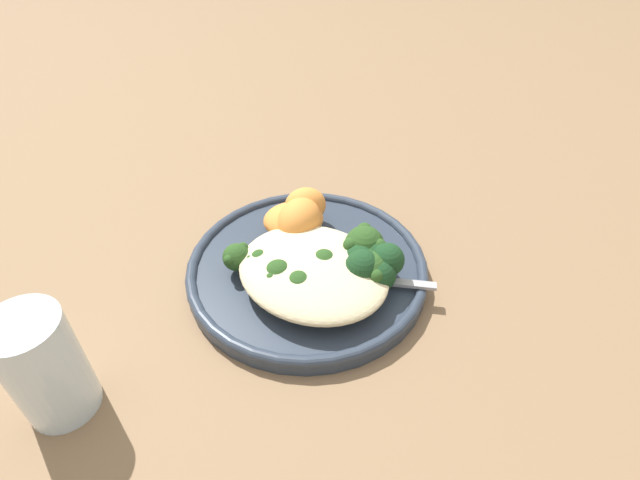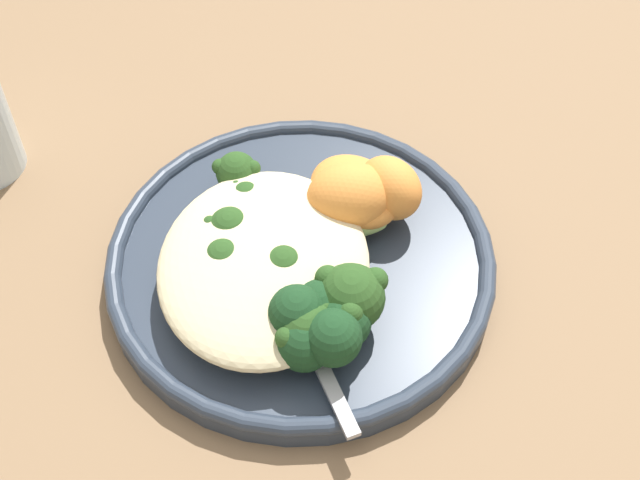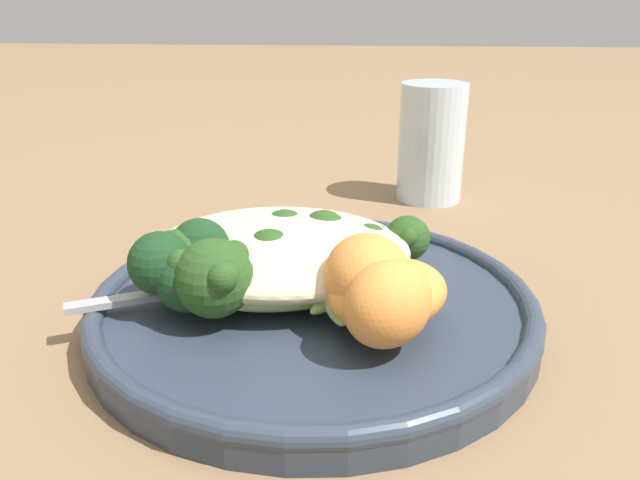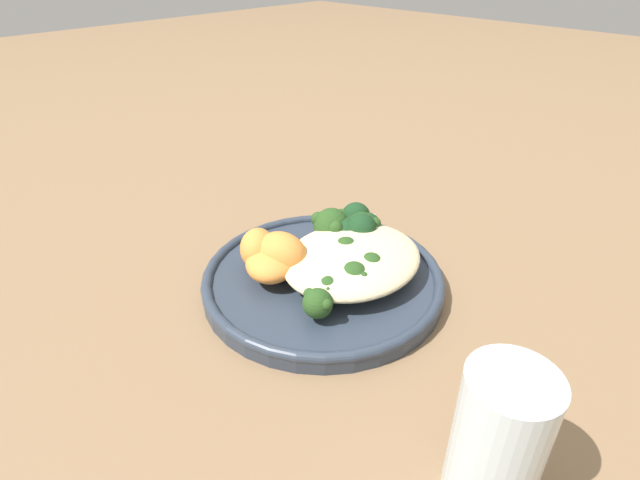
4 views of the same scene
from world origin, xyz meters
name	(u,v)px [view 1 (image 1 of 4)]	position (x,y,z in m)	size (l,w,h in m)	color
ground_plane	(315,286)	(0.00, 0.00, 0.00)	(4.00, 4.00, 0.00)	#846647
plate	(307,268)	(0.02, -0.01, 0.01)	(0.26, 0.26, 0.02)	#2D3847
quinoa_mound	(313,271)	(-0.01, 0.01, 0.04)	(0.16, 0.14, 0.03)	beige
broccoli_stalk_0	(256,253)	(0.06, 0.02, 0.03)	(0.08, 0.11, 0.03)	#9EBC66
broccoli_stalk_1	(276,255)	(0.04, 0.01, 0.03)	(0.04, 0.09, 0.03)	#9EBC66
broccoli_stalk_2	(290,261)	(0.02, 0.01, 0.04)	(0.04, 0.12, 0.03)	#9EBC66
broccoli_stalk_3	(301,277)	(0.00, 0.03, 0.04)	(0.07, 0.11, 0.03)	#9EBC66
broccoli_stalk_4	(312,259)	(0.01, 0.00, 0.04)	(0.06, 0.07, 0.03)	#9EBC66
broccoli_stalk_5	(321,258)	(0.00, -0.01, 0.04)	(0.08, 0.06, 0.03)	#9EBC66
broccoli_stalk_6	(361,265)	(-0.04, -0.02, 0.04)	(0.12, 0.04, 0.04)	#9EBC66
broccoli_stalk_7	(359,245)	(-0.03, -0.04, 0.04)	(0.10, 0.05, 0.04)	#9EBC66
sweet_potato_chunk_0	(305,205)	(0.06, -0.07, 0.04)	(0.05, 0.04, 0.04)	orange
sweet_potato_chunk_1	(299,220)	(0.05, -0.04, 0.05)	(0.06, 0.05, 0.05)	orange
sweet_potato_chunk_2	(293,220)	(0.06, -0.04, 0.04)	(0.07, 0.06, 0.03)	orange
kale_tuft	(373,263)	(-0.06, -0.03, 0.04)	(0.06, 0.06, 0.04)	#193D1E
spoon	(368,278)	(-0.05, -0.02, 0.03)	(0.10, 0.06, 0.01)	#A3A3A8
water_glass	(44,367)	(0.10, 0.24, 0.05)	(0.06, 0.06, 0.11)	silver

